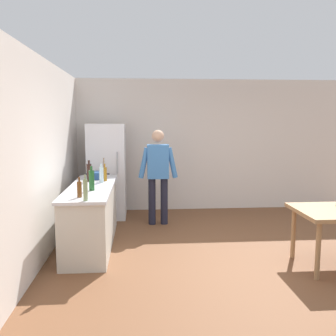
# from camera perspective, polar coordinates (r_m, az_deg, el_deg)

# --- Properties ---
(ground_plane) EXTENTS (14.00, 14.00, 0.00)m
(ground_plane) POSITION_cam_1_polar(r_m,az_deg,el_deg) (5.19, 10.42, -13.86)
(ground_plane) COLOR brown
(wall_back) EXTENTS (6.40, 0.12, 2.70)m
(wall_back) POSITION_cam_1_polar(r_m,az_deg,el_deg) (7.79, 5.01, 3.54)
(wall_back) COLOR silver
(wall_back) RESTS_ON ground_plane
(wall_left) EXTENTS (0.12, 5.60, 2.70)m
(wall_left) POSITION_cam_1_polar(r_m,az_deg,el_deg) (5.07, -19.53, 1.08)
(wall_left) COLOR silver
(wall_left) RESTS_ON ground_plane
(kitchen_counter) EXTENTS (0.64, 2.20, 0.90)m
(kitchen_counter) POSITION_cam_1_polar(r_m,az_deg,el_deg) (5.70, -11.68, -7.18)
(kitchen_counter) COLOR beige
(kitchen_counter) RESTS_ON ground_plane
(refrigerator) EXTENTS (0.70, 0.67, 1.80)m
(refrigerator) POSITION_cam_1_polar(r_m,az_deg,el_deg) (7.16, -9.39, -0.49)
(refrigerator) COLOR white
(refrigerator) RESTS_ON ground_plane
(person) EXTENTS (0.70, 0.22, 1.70)m
(person) POSITION_cam_1_polar(r_m,az_deg,el_deg) (6.59, -1.55, -0.39)
(person) COLOR #1E1E2D
(person) RESTS_ON ground_plane
(cooking_pot) EXTENTS (0.40, 0.28, 0.12)m
(cooking_pot) POSITION_cam_1_polar(r_m,az_deg,el_deg) (6.26, -10.83, -1.10)
(cooking_pot) COLOR #285193
(cooking_pot) RESTS_ON kitchen_counter
(utensil_jar) EXTENTS (0.11, 0.11, 0.32)m
(utensil_jar) POSITION_cam_1_polar(r_m,az_deg,el_deg) (6.55, -9.98, -0.54)
(utensil_jar) COLOR tan
(utensil_jar) RESTS_ON kitchen_counter
(bottle_wine_green) EXTENTS (0.08, 0.08, 0.34)m
(bottle_wine_green) POSITION_cam_1_polar(r_m,az_deg,el_deg) (5.23, -11.69, -1.83)
(bottle_wine_green) COLOR #1E5123
(bottle_wine_green) RESTS_ON kitchen_counter
(bottle_beer_brown) EXTENTS (0.06, 0.06, 0.26)m
(bottle_beer_brown) POSITION_cam_1_polar(r_m,az_deg,el_deg) (4.80, -13.50, -3.18)
(bottle_beer_brown) COLOR #5B3314
(bottle_beer_brown) RESTS_ON kitchen_counter
(bottle_water_clear) EXTENTS (0.07, 0.07, 0.30)m
(bottle_water_clear) POSITION_cam_1_polar(r_m,az_deg,el_deg) (5.86, -10.22, -1.01)
(bottle_water_clear) COLOR silver
(bottle_water_clear) RESTS_ON kitchen_counter
(bottle_oil_amber) EXTENTS (0.06, 0.06, 0.28)m
(bottle_oil_amber) POSITION_cam_1_polar(r_m,az_deg,el_deg) (6.01, -9.71, -0.89)
(bottle_oil_amber) COLOR #996619
(bottle_oil_amber) RESTS_ON kitchen_counter
(bottle_vinegar_tall) EXTENTS (0.06, 0.06, 0.32)m
(bottle_vinegar_tall) POSITION_cam_1_polar(r_m,az_deg,el_deg) (4.58, -12.62, -3.28)
(bottle_vinegar_tall) COLOR gray
(bottle_vinegar_tall) RESTS_ON kitchen_counter
(bottle_wine_dark) EXTENTS (0.08, 0.08, 0.34)m
(bottle_wine_dark) POSITION_cam_1_polar(r_m,az_deg,el_deg) (6.00, -12.06, -0.67)
(bottle_wine_dark) COLOR black
(bottle_wine_dark) RESTS_ON kitchen_counter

